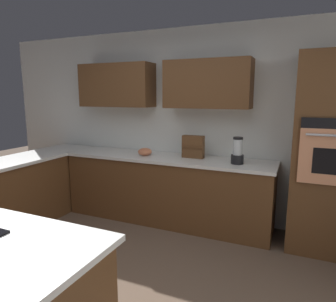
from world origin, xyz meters
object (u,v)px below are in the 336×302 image
at_px(spice_rack, 193,147).
at_px(mixing_bowl, 145,152).
at_px(wall_oven, 332,155).
at_px(blender, 238,152).

bearing_deg(spice_rack, mixing_bowl, 10.41).
bearing_deg(wall_oven, blender, 2.03).
relative_size(wall_oven, blender, 6.67).
height_order(wall_oven, spice_rack, wall_oven).
xyz_separation_m(wall_oven, mixing_bowl, (2.25, 0.04, -0.13)).
relative_size(blender, mixing_bowl, 1.70).
xyz_separation_m(wall_oven, blender, (1.00, 0.04, -0.04)).
bearing_deg(spice_rack, wall_oven, 177.00).
bearing_deg(wall_oven, mixing_bowl, 0.90).
xyz_separation_m(blender, mixing_bowl, (1.25, 0.00, -0.09)).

